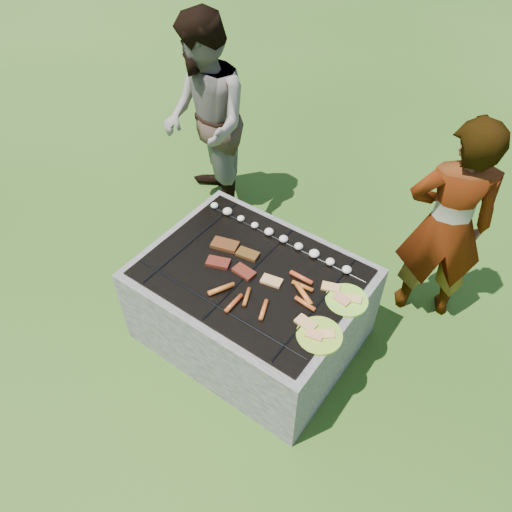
{
  "coord_description": "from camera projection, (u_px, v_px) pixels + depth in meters",
  "views": [
    {
      "loc": [
        1.19,
        -1.59,
        2.77
      ],
      "look_at": [
        0.0,
        0.05,
        0.7
      ],
      "focal_mm": 35.0,
      "sensor_mm": 36.0,
      "label": 1
    }
  ],
  "objects": [
    {
      "name": "lawn",
      "position": [
        252.0,
        333.0,
        3.37
      ],
      "size": [
        60.0,
        60.0,
        0.0
      ],
      "primitive_type": "plane",
      "color": "#1F4310",
      "rests_on": "ground"
    },
    {
      "name": "fire_pit",
      "position": [
        251.0,
        307.0,
        3.17
      ],
      "size": [
        1.3,
        1.0,
        0.62
      ],
      "color": "gray",
      "rests_on": "ground"
    },
    {
      "name": "mushrooms",
      "position": [
        280.0,
        237.0,
        3.11
      ],
      "size": [
        1.05,
        0.06,
        0.04
      ],
      "color": "beige",
      "rests_on": "fire_pit"
    },
    {
      "name": "pork_slabs",
      "position": [
        232.0,
        256.0,
        3.01
      ],
      "size": [
        0.39,
        0.27,
        0.02
      ],
      "color": "brown",
      "rests_on": "fire_pit"
    },
    {
      "name": "sausages",
      "position": [
        271.0,
        294.0,
        2.79
      ],
      "size": [
        0.56,
        0.47,
        0.03
      ],
      "color": "orange",
      "rests_on": "fire_pit"
    },
    {
      "name": "bread_on_grate",
      "position": [
        299.0,
        296.0,
        2.79
      ],
      "size": [
        0.45,
        0.39,
        0.02
      ],
      "color": "#F2B57B",
      "rests_on": "fire_pit"
    },
    {
      "name": "plate_far",
      "position": [
        347.0,
        300.0,
        2.78
      ],
      "size": [
        0.28,
        0.28,
        0.03
      ],
      "color": "#E4F139",
      "rests_on": "fire_pit"
    },
    {
      "name": "plate_near",
      "position": [
        319.0,
        335.0,
        2.61
      ],
      "size": [
        0.27,
        0.27,
        0.03
      ],
      "color": "#EEF43A",
      "rests_on": "fire_pit"
    },
    {
      "name": "cook",
      "position": [
        447.0,
        226.0,
        3.02
      ],
      "size": [
        0.64,
        0.56,
        1.48
      ],
      "primitive_type": "imported",
      "rotation": [
        0.0,
        0.0,
        3.61
      ],
      "color": "gray",
      "rests_on": "ground"
    },
    {
      "name": "bystander",
      "position": [
        205.0,
        123.0,
        3.74
      ],
      "size": [
        0.99,
        0.96,
        1.61
      ],
      "primitive_type": "imported",
      "rotation": [
        0.0,
        0.0,
        -0.68
      ],
      "color": "gray",
      "rests_on": "ground"
    }
  ]
}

